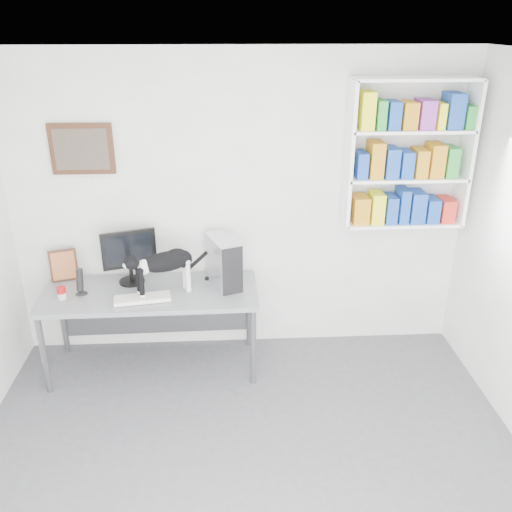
% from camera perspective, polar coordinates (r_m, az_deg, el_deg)
% --- Properties ---
extents(room, '(4.01, 4.01, 2.70)m').
position_cam_1_polar(room, '(2.96, -0.54, -7.40)').
color(room, '#5A5A5F').
rests_on(room, ground).
extents(bookshelf, '(1.03, 0.28, 1.24)m').
position_cam_1_polar(bookshelf, '(4.75, 15.73, 10.27)').
color(bookshelf, white).
rests_on(bookshelf, room).
extents(wall_art, '(0.52, 0.04, 0.42)m').
position_cam_1_polar(wall_art, '(4.76, -17.87, 10.67)').
color(wall_art, '#4D2618').
rests_on(wall_art, room).
extents(desk, '(1.83, 0.74, 0.76)m').
position_cam_1_polar(desk, '(4.88, -10.75, -7.64)').
color(desk, gray).
rests_on(desk, room).
extents(monitor, '(0.51, 0.35, 0.49)m').
position_cam_1_polar(monitor, '(4.79, -13.17, -0.06)').
color(monitor, black).
rests_on(monitor, desk).
extents(keyboard, '(0.48, 0.25, 0.03)m').
position_cam_1_polar(keyboard, '(4.56, -11.86, -4.37)').
color(keyboard, white).
rests_on(keyboard, desk).
extents(pc_tower, '(0.33, 0.47, 0.43)m').
position_cam_1_polar(pc_tower, '(4.65, -3.45, -0.59)').
color(pc_tower, silver).
rests_on(pc_tower, desk).
extents(speaker, '(0.13, 0.13, 0.24)m').
position_cam_1_polar(speaker, '(4.75, -18.04, -2.54)').
color(speaker, black).
rests_on(speaker, desk).
extents(leaning_print, '(0.25, 0.16, 0.29)m').
position_cam_1_polar(leaning_print, '(5.04, -19.61, -0.86)').
color(leaning_print, '#4D2618').
rests_on(leaning_print, desk).
extents(soup_can, '(0.09, 0.09, 0.11)m').
position_cam_1_polar(soup_can, '(4.75, -19.79, -3.68)').
color(soup_can, '#B00F13').
rests_on(soup_can, desk).
extents(cat, '(0.66, 0.42, 0.40)m').
position_cam_1_polar(cat, '(4.54, -9.53, -1.74)').
color(cat, black).
rests_on(cat, desk).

